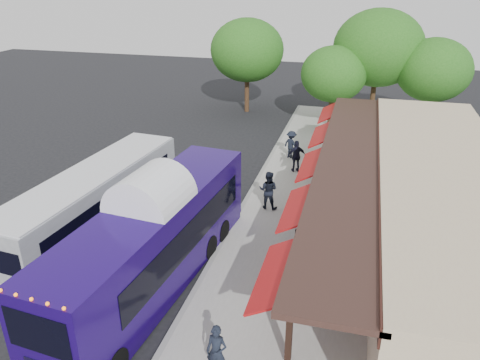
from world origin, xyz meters
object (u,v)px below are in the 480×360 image
Objects in this scene: coach_bus at (154,238)px; ped_d at (291,144)px; ped_c at (296,156)px; sign_board at (298,234)px; ped_b at (268,190)px; ped_a at (217,352)px; city_bus at (94,199)px.

ped_d is (2.71, 13.44, -0.94)m from coach_bus.
ped_c is 2.16m from ped_d.
ped_c is at bearing 121.90° from sign_board.
sign_board is (1.89, -3.20, -0.26)m from ped_b.
coach_bus is at bearing -120.60° from sign_board.
ped_a is at bearing -76.88° from sign_board.
coach_bus is at bearing 139.05° from ped_a.
city_bus is 6.43× the size of ped_d.
coach_bus is 7.21m from ped_b.
coach_bus is at bearing -29.55° from city_bus.
coach_bus is 11.89m from ped_c.
sign_board is at bearing 42.27° from coach_bus.
sign_board is (1.20, 7.03, -0.16)m from ped_a.
ped_c is at bearing 140.52° from ped_d.
ped_b reaches higher than ped_a.
ped_b is (6.81, 3.78, -0.48)m from city_bus.
coach_bus reaches higher than sign_board.
ped_a is 17.06m from ped_d.
city_bus is at bearing 23.78° from ped_c.
sign_board is (1.28, -7.95, -0.24)m from ped_c.
sign_board is at bearing 9.10° from city_bus.
coach_bus is 5.85m from sign_board.
sign_board is at bearing 85.98° from ped_a.
ped_a is 0.92× the size of ped_c.
ped_a is 14.99m from ped_c.
ped_d is (-0.62, 2.06, -0.08)m from ped_c.
city_bus is (-4.09, 2.85, -0.37)m from coach_bus.
coach_bus reaches higher than ped_a.
city_bus is 6.42× the size of ped_a.
coach_bus is 5.05m from ped_a.
sign_board is at bearing 73.92° from ped_c.
ped_c is (3.33, 11.38, -0.87)m from coach_bus.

